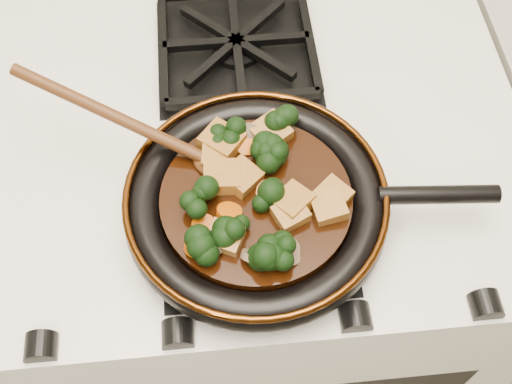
{
  "coord_description": "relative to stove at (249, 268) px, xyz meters",
  "views": [
    {
      "loc": [
        -0.04,
        1.17,
        1.6
      ],
      "look_at": [
        0.0,
        1.55,
        0.97
      ],
      "focal_mm": 45.0,
      "sensor_mm": 36.0,
      "label": 1
    }
  ],
  "objects": [
    {
      "name": "stove",
      "position": [
        0.0,
        0.0,
        0.0
      ],
      "size": [
        0.76,
        0.6,
        0.9
      ],
      "primitive_type": "cube",
      "color": "silver",
      "rests_on": "ground"
    },
    {
      "name": "burner_grate_front",
      "position": [
        0.0,
        -0.14,
        0.46
      ],
      "size": [
        0.23,
        0.23,
        0.03
      ],
      "primitive_type": null,
      "color": "black",
      "rests_on": "stove"
    },
    {
      "name": "burner_grate_back",
      "position": [
        0.0,
        0.14,
        0.46
      ],
      "size": [
        0.23,
        0.23,
        0.03
      ],
      "primitive_type": null,
      "color": "black",
      "rests_on": "stove"
    },
    {
      "name": "skillet",
      "position": [
        0.0,
        -0.14,
        0.49
      ],
      "size": [
        0.44,
        0.31,
        0.05
      ],
      "rotation": [
        0.0,
        0.0,
        -0.08
      ],
      "color": "black",
      "rests_on": "burner_grate_front"
    },
    {
      "name": "braising_sauce",
      "position": [
        0.0,
        -0.14,
        0.5
      ],
      "size": [
        0.22,
        0.22,
        0.02
      ],
      "primitive_type": "cylinder",
      "color": "black",
      "rests_on": "skillet"
    },
    {
      "name": "tofu_cube_0",
      "position": [
        -0.04,
        -0.09,
        0.52
      ],
      "size": [
        0.04,
        0.04,
        0.02
      ],
      "primitive_type": "cube",
      "rotation": [
        0.08,
        -0.05,
        1.45
      ],
      "color": "brown",
      "rests_on": "braising_sauce"
    },
    {
      "name": "tofu_cube_1",
      "position": [
        0.08,
        -0.17,
        0.52
      ],
      "size": [
        0.04,
        0.04,
        0.03
      ],
      "primitive_type": "cube",
      "rotation": [
        0.05,
        -0.12,
        0.17
      ],
      "color": "brown",
      "rests_on": "braising_sauce"
    },
    {
      "name": "tofu_cube_2",
      "position": [
        -0.04,
        -0.2,
        0.52
      ],
      "size": [
        0.05,
        0.05,
        0.02
      ],
      "primitive_type": "cube",
      "rotation": [
        -0.09,
        -0.03,
        2.69
      ],
      "color": "brown",
      "rests_on": "braising_sauce"
    },
    {
      "name": "tofu_cube_3",
      "position": [
        0.09,
        -0.15,
        0.52
      ],
      "size": [
        0.05,
        0.05,
        0.02
      ],
      "primitive_type": "cube",
      "rotation": [
        0.08,
        -0.02,
        0.72
      ],
      "color": "brown",
      "rests_on": "braising_sauce"
    },
    {
      "name": "tofu_cube_4",
      "position": [
        -0.03,
        -0.07,
        0.52
      ],
      "size": [
        0.06,
        0.06,
        0.03
      ],
      "primitive_type": "cube",
      "rotation": [
        0.02,
        0.06,
        0.9
      ],
      "color": "brown",
      "rests_on": "braising_sauce"
    },
    {
      "name": "tofu_cube_5",
      "position": [
        0.04,
        -0.17,
        0.52
      ],
      "size": [
        0.05,
        0.05,
        0.02
      ],
      "primitive_type": "cube",
      "rotation": [
        0.06,
        -0.05,
        0.43
      ],
      "color": "brown",
      "rests_on": "braising_sauce"
    },
    {
      "name": "tofu_cube_6",
      "position": [
        -0.01,
        -0.12,
        0.52
      ],
      "size": [
        0.06,
        0.05,
        0.03
      ],
      "primitive_type": "cube",
      "rotation": [
        0.08,
        -0.11,
        2.33
      ],
      "color": "brown",
      "rests_on": "braising_sauce"
    },
    {
      "name": "tofu_cube_7",
      "position": [
        0.04,
        -0.16,
        0.52
      ],
      "size": [
        0.05,
        0.05,
        0.03
      ],
      "primitive_type": "cube",
      "rotation": [
        -0.09,
        0.02,
        0.72
      ],
      "color": "brown",
      "rests_on": "braising_sauce"
    },
    {
      "name": "tofu_cube_8",
      "position": [
        0.03,
        -0.06,
        0.52
      ],
      "size": [
        0.06,
        0.06,
        0.03
      ],
      "primitive_type": "cube",
      "rotation": [
        0.12,
        -0.1,
        0.56
      ],
      "color": "brown",
      "rests_on": "braising_sauce"
    },
    {
      "name": "tofu_cube_9",
      "position": [
        -0.04,
        -0.12,
        0.52
      ],
      "size": [
        0.05,
        0.04,
        0.03
      ],
      "primitive_type": "cube",
      "rotation": [
        0.01,
        -0.06,
        3.09
      ],
      "color": "brown",
      "rests_on": "braising_sauce"
    },
    {
      "name": "broccoli_floret_0",
      "position": [
        -0.03,
        -0.07,
        0.52
      ],
      "size": [
        0.08,
        0.07,
        0.06
      ],
      "primitive_type": null,
      "rotation": [
        -0.19,
        0.14,
        1.99
      ],
      "color": "black",
      "rests_on": "braising_sauce"
    },
    {
      "name": "broccoli_floret_1",
      "position": [
        0.02,
        -0.09,
        0.52
      ],
      "size": [
        0.08,
        0.08,
        0.07
      ],
      "primitive_type": null,
      "rotation": [
        0.13,
        0.24,
        2.85
      ],
      "color": "black",
      "rests_on": "braising_sauce"
    },
    {
      "name": "broccoli_floret_2",
      "position": [
        0.01,
        -0.15,
        0.52
      ],
      "size": [
        0.08,
        0.08,
        0.06
      ],
      "primitive_type": null,
      "rotation": [
        -0.12,
        0.16,
        0.17
      ],
      "color": "black",
      "rests_on": "braising_sauce"
    },
    {
      "name": "broccoli_floret_3",
      "position": [
        0.04,
        -0.06,
        0.52
      ],
      "size": [
        0.08,
        0.08,
        0.06
      ],
      "primitive_type": null,
      "rotation": [
        0.06,
        0.09,
        0.47
      ],
      "color": "black",
      "rests_on": "braising_sauce"
    },
    {
      "name": "broccoli_floret_4",
      "position": [
        0.02,
        -0.09,
        0.52
      ],
      "size": [
        0.08,
        0.08,
        0.07
      ],
      "primitive_type": null,
      "rotation": [
        0.01,
        0.19,
        0.42
      ],
      "color": "black",
      "rests_on": "braising_sauce"
    },
    {
      "name": "broccoli_floret_5",
      "position": [
        -0.06,
        -0.2,
        0.52
      ],
      "size": [
        0.06,
        0.06,
        0.06
      ],
      "primitive_type": null,
      "rotation": [
        -0.04,
        0.03,
        1.62
      ],
      "color": "black",
      "rests_on": "braising_sauce"
    },
    {
      "name": "broccoli_floret_6",
      "position": [
        0.01,
        -0.22,
        0.52
      ],
      "size": [
        0.07,
        0.07,
        0.08
      ],
      "primitive_type": null,
      "rotation": [
        -0.21,
        0.23,
        1.51
      ],
      "color": "black",
      "rests_on": "braising_sauce"
    },
    {
      "name": "broccoli_floret_7",
      "position": [
        0.02,
        -0.22,
        0.52
      ],
      "size": [
        0.08,
        0.07,
        0.06
      ],
      "primitive_type": null,
      "rotation": [
        -0.24,
        0.01,
        1.78
      ],
      "color": "black",
      "rests_on": "braising_sauce"
    },
    {
      "name": "broccoli_floret_8",
      "position": [
        -0.06,
        -0.15,
        0.52
      ],
      "size": [
        0.08,
        0.09,
        0.06
      ],
      "primitive_type": null,
      "rotation": [
        -0.14,
        -0.03,
        2.32
      ],
      "color": "black",
      "rests_on": "braising_sauce"
    },
    {
      "name": "broccoli_floret_9",
      "position": [
        -0.03,
        -0.2,
        0.52
      ],
      "size": [
        0.07,
        0.07,
        0.06
      ],
      "primitive_type": null,
      "rotation": [
        -0.08,
        -0.06,
        0.18
      ],
      "color": "black",
      "rests_on": "braising_sauce"
    },
    {
      "name": "carrot_coin_0",
      "position": [
        -0.06,
        -0.18,
        0.51
      ],
      "size": [
        0.03,
        0.03,
        0.02
      ],
      "primitive_type": "cylinder",
      "rotation": [
        0.14,
        0.23,
        0.0
      ],
      "color": "#B04904",
      "rests_on": "braising_sauce"
    },
    {
      "name": "carrot_coin_1",
      "position": [
        0.04,
        -0.15,
        0.51
      ],
      "size": [
        0.03,
        0.03,
        0.02
      ],
      "primitive_type": "cylinder",
      "rotation": [
        -0.33,
        0.19,
        0.0
      ],
      "color": "#B04904",
      "rests_on": "braising_sauce"
    },
    {
      "name": "carrot_coin_2",
      "position": [
        -0.03,
        -0.16,
        0.51
      ],
      "size": [
        0.03,
        0.03,
        0.02
      ],
      "primitive_type": "cylinder",
      "rotation": [
        -0.34,
        0.22,
        0.0
      ],
      "color": "#B04904",
      "rests_on": "braising_sauce"
    },
    {
      "name": "carrot_coin_3",
      "position": [
        0.02,
        -0.14,
        0.51
      ],
      "size": [
        0.03,
        0.03,
        0.02
      ],
      "primitive_type": "cylinder",
      "rotation": [
        0.34,
        -0.07,
        0.0
      ],
      "color": "#B04904",
      "rests_on": "braising_sauce"
    },
    {
      "name": "carrot_coin_4",
      "position": [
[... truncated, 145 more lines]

